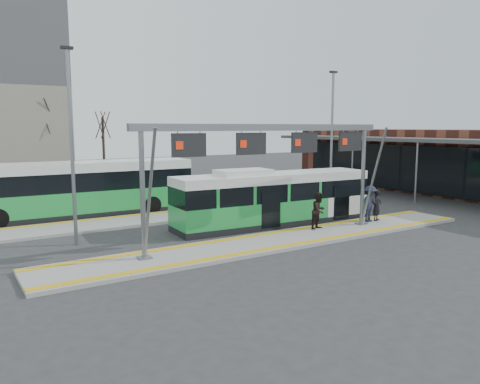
# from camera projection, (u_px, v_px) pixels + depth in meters

# --- Properties ---
(ground) EXTENTS (120.00, 120.00, 0.00)m
(ground) POSITION_uv_depth(u_px,v_px,m) (282.00, 242.00, 21.43)
(ground) COLOR #2D2D30
(ground) RESTS_ON ground
(platform_main) EXTENTS (22.00, 3.00, 0.15)m
(platform_main) POSITION_uv_depth(u_px,v_px,m) (282.00, 240.00, 21.42)
(platform_main) COLOR gray
(platform_main) RESTS_ON ground
(platform_second) EXTENTS (20.00, 3.00, 0.15)m
(platform_second) POSITION_uv_depth(u_px,v_px,m) (136.00, 220.00, 25.96)
(platform_second) COLOR gray
(platform_second) RESTS_ON ground
(tactile_main) EXTENTS (22.00, 2.65, 0.02)m
(tactile_main) POSITION_uv_depth(u_px,v_px,m) (282.00, 238.00, 21.40)
(tactile_main) COLOR gold
(tactile_main) RESTS_ON platform_main
(tactile_second) EXTENTS (20.00, 0.35, 0.02)m
(tactile_second) POSITION_uv_depth(u_px,v_px,m) (129.00, 216.00, 26.90)
(tactile_second) COLOR gold
(tactile_second) RESTS_ON platform_second
(gantry) EXTENTS (13.00, 1.68, 5.20)m
(gantry) POSITION_uv_depth(u_px,v_px,m) (273.00, 148.00, 20.86)
(gantry) COLOR slate
(gantry) RESTS_ON platform_main
(station_building) EXTENTS (11.50, 32.00, 5.00)m
(station_building) POSITION_uv_depth(u_px,v_px,m) (475.00, 162.00, 36.06)
(station_building) COLOR brown
(station_building) RESTS_ON ground
(hero_bus) EXTENTS (11.24, 3.08, 3.06)m
(hero_bus) POSITION_uv_depth(u_px,v_px,m) (273.00, 199.00, 25.03)
(hero_bus) COLOR black
(hero_bus) RESTS_ON ground
(bg_bus_green) EXTENTS (12.92, 3.14, 3.21)m
(bg_bus_green) POSITION_uv_depth(u_px,v_px,m) (81.00, 190.00, 27.25)
(bg_bus_green) COLOR black
(bg_bus_green) RESTS_ON ground
(passenger_a) EXTENTS (0.74, 0.62, 1.72)m
(passenger_a) POSITION_uv_depth(u_px,v_px,m) (377.00, 205.00, 25.41)
(passenger_a) COLOR black
(passenger_a) RESTS_ON platform_main
(passenger_b) EXTENTS (1.05, 0.92, 1.85)m
(passenger_b) POSITION_uv_depth(u_px,v_px,m) (319.00, 211.00, 23.34)
(passenger_b) COLOR black
(passenger_b) RESTS_ON platform_main
(passenger_c) EXTENTS (1.34, 0.87, 1.96)m
(passenger_c) POSITION_uv_depth(u_px,v_px,m) (370.00, 204.00, 25.09)
(passenger_c) COLOR #1F2438
(passenger_c) RESTS_ON platform_main
(tree_left) EXTENTS (1.40, 1.40, 8.15)m
(tree_left) POSITION_uv_depth(u_px,v_px,m) (48.00, 117.00, 43.81)
(tree_left) COLOR #382B21
(tree_left) RESTS_ON ground
(tree_mid) EXTENTS (1.40, 1.40, 7.08)m
(tree_mid) POSITION_uv_depth(u_px,v_px,m) (103.00, 126.00, 49.95)
(tree_mid) COLOR #382B21
(tree_mid) RESTS_ON ground
(lamp_west) EXTENTS (0.50, 0.25, 8.60)m
(lamp_west) POSITION_uv_depth(u_px,v_px,m) (72.00, 143.00, 20.27)
(lamp_west) COLOR slate
(lamp_west) RESTS_ON ground
(lamp_east) EXTENTS (0.50, 0.25, 8.71)m
(lamp_east) POSITION_uv_depth(u_px,v_px,m) (332.00, 137.00, 29.94)
(lamp_east) COLOR slate
(lamp_east) RESTS_ON ground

